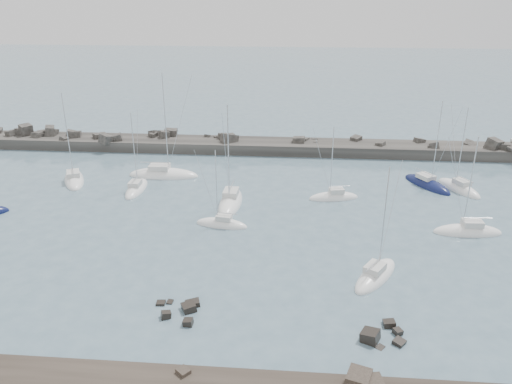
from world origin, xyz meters
TOP-DOWN VIEW (x-y plane):
  - ground at (0.00, 0.00)m, footprint 400.00×400.00m
  - rock_cluster_near at (-3.05, -8.68)m, footprint 4.14×4.20m
  - rock_cluster_far at (13.80, -11.11)m, footprint 3.89×3.89m
  - breakwater at (-8.22, 38.03)m, footprint 115.00×7.39m
  - sailboat_1 at (-26.14, 21.29)m, footprint 6.26×9.11m
  - sailboat_3 at (-15.85, 18.54)m, footprint 2.32×7.46m
  - sailboat_4 at (-13.45, 24.31)m, footprint 10.68×3.38m
  - sailboat_5 at (-2.16, 8.31)m, footprint 6.63×2.97m
  - sailboat_6 at (-1.94, 14.71)m, footprint 3.20×9.28m
  - sailboat_7 at (14.69, -1.91)m, footprint 6.20×7.87m
  - sailboat_8 at (25.52, 23.63)m, footprint 6.72×8.70m
  - sailboat_9 at (26.74, 8.70)m, footprint 8.03×2.77m
  - sailboat_10 at (29.63, 22.42)m, footprint 5.79×8.17m
  - sailboat_13 at (11.79, 17.71)m, footprint 7.08×3.42m

SIDE VIEW (x-z plane):
  - ground at x=0.00m, z-range 0.00..0.00m
  - rock_cluster_near at x=-3.05m, z-range -0.58..0.71m
  - sailboat_3 at x=-15.85m, z-range -5.78..6.04m
  - rock_cluster_far at x=13.80m, z-range -0.63..0.90m
  - sailboat_5 at x=-2.16m, z-range -5.01..5.28m
  - sailboat_8 at x=25.52m, z-range -6.62..6.89m
  - sailboat_1 at x=-26.14m, z-range -6.80..7.08m
  - sailboat_13 at x=11.79m, z-range -5.32..5.60m
  - sailboat_7 at x=14.69m, z-range -6.06..6.34m
  - sailboat_10 at x=29.63m, z-range -6.17..6.46m
  - sailboat_4 at x=-13.45m, z-range -8.21..8.50m
  - sailboat_9 at x=26.74m, z-range -6.19..6.48m
  - sailboat_6 at x=-1.94m, z-range -7.16..7.47m
  - breakwater at x=-8.22m, z-range -2.27..2.90m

